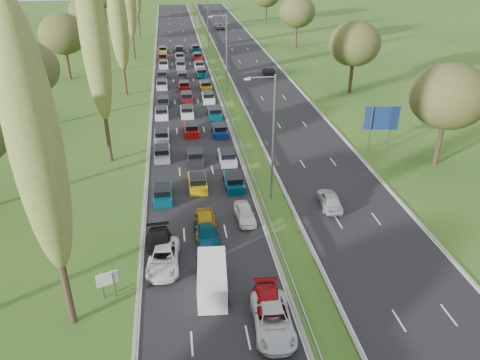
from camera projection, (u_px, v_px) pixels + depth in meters
ground at (226, 89)px, 77.28m from camera, size 260.00×260.00×0.00m
near_carriageway at (184, 86)px, 78.60m from camera, size 10.50×215.00×0.04m
far_carriageway at (263, 83)px, 80.34m from camera, size 10.50×215.00×0.04m
central_reservation at (224, 81)px, 79.22m from camera, size 2.36×215.00×0.32m
lamp_columns at (227, 55)px, 72.75m from camera, size 0.18×140.18×12.00m
poplar_row at (110, 25)px, 59.12m from camera, size 2.80×127.80×22.44m
woodland_left at (19, 76)px, 55.08m from camera, size 8.00×166.00×11.10m
woodland_right at (376, 56)px, 64.53m from camera, size 8.00×153.00×11.10m
traffic_queue_fill at (185, 92)px, 73.93m from camera, size 9.05×68.86×0.80m
near_car_2 at (163, 258)px, 35.30m from camera, size 2.67×5.28×1.43m
near_car_3 at (160, 248)px, 36.29m from camera, size 2.52×5.46×1.55m
near_car_7 at (207, 234)px, 38.21m from camera, size 2.15×4.65×1.32m
near_car_8 at (205, 225)px, 39.25m from camera, size 1.92×4.59×1.55m
near_car_10 at (273, 320)px, 29.52m from camera, size 2.71×5.43×1.48m
near_car_11 at (270, 310)px, 30.35m from camera, size 2.35×5.11×1.45m
near_car_12 at (245, 213)px, 41.09m from camera, size 1.73×3.94×1.32m
far_car_0 at (330, 200)px, 43.09m from camera, size 2.05×4.43×1.47m
far_car_1 at (269, 71)px, 84.38m from camera, size 1.57×4.21×1.37m
far_car_2 at (220, 26)px, 127.45m from camera, size 2.39×5.11×1.42m
white_van_rear at (212, 277)px, 32.82m from camera, size 1.99×5.07×2.04m
info_sign at (108, 282)px, 31.89m from camera, size 1.45×0.60×2.10m
direction_sign at (381, 120)px, 53.75m from camera, size 3.97×0.68×5.20m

